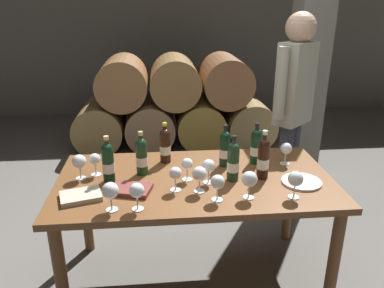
% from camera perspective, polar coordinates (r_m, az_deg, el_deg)
% --- Properties ---
extents(ground_plane, '(14.00, 14.00, 0.00)m').
position_cam_1_polar(ground_plane, '(2.79, 0.40, -19.27)').
color(ground_plane, '#66635E').
extents(cellar_back_wall, '(10.00, 0.24, 2.80)m').
position_cam_1_polar(cellar_back_wall, '(6.33, -3.50, 17.37)').
color(cellar_back_wall, slate).
rests_on(cellar_back_wall, ground_plane).
extents(barrel_stack, '(2.49, 0.90, 1.15)m').
position_cam_1_polar(barrel_stack, '(4.89, -2.61, 5.98)').
color(barrel_stack, olive).
rests_on(barrel_stack, ground_plane).
extents(stone_pillar, '(0.32, 0.32, 2.60)m').
position_cam_1_polar(stone_pillar, '(4.04, 17.20, 12.99)').
color(stone_pillar, slate).
rests_on(stone_pillar, ground_plane).
extents(dining_table, '(1.70, 0.90, 0.76)m').
position_cam_1_polar(dining_table, '(2.41, 0.44, -7.07)').
color(dining_table, brown).
rests_on(dining_table, ground_plane).
extents(wine_bottle_0, '(0.07, 0.07, 0.28)m').
position_cam_1_polar(wine_bottle_0, '(2.57, 9.56, -0.28)').
color(wine_bottle_0, black).
rests_on(wine_bottle_0, dining_table).
extents(wine_bottle_1, '(0.07, 0.07, 0.28)m').
position_cam_1_polar(wine_bottle_1, '(2.56, -4.03, -0.16)').
color(wine_bottle_1, black).
rests_on(wine_bottle_1, dining_table).
extents(wine_bottle_2, '(0.07, 0.07, 0.28)m').
position_cam_1_polar(wine_bottle_2, '(2.50, 4.97, -0.63)').
color(wine_bottle_2, black).
rests_on(wine_bottle_2, dining_table).
extents(wine_bottle_3, '(0.07, 0.07, 0.29)m').
position_cam_1_polar(wine_bottle_3, '(2.33, -12.45, -2.66)').
color(wine_bottle_3, black).
rests_on(wine_bottle_3, dining_table).
extents(wine_bottle_4, '(0.07, 0.07, 0.29)m').
position_cam_1_polar(wine_bottle_4, '(2.31, 6.18, -2.58)').
color(wine_bottle_4, '#19381E').
rests_on(wine_bottle_4, dining_table).
extents(wine_bottle_5, '(0.07, 0.07, 0.29)m').
position_cam_1_polar(wine_bottle_5, '(2.39, -7.56, -1.78)').
color(wine_bottle_5, '#19381E').
rests_on(wine_bottle_5, dining_table).
extents(wine_bottle_6, '(0.07, 0.07, 0.31)m').
position_cam_1_polar(wine_bottle_6, '(2.36, 10.63, -2.07)').
color(wine_bottle_6, black).
rests_on(wine_bottle_6, dining_table).
extents(wine_glass_0, '(0.08, 0.08, 0.15)m').
position_cam_1_polar(wine_glass_0, '(2.27, 2.50, -3.39)').
color(wine_glass_0, white).
rests_on(wine_glass_0, dining_table).
extents(wine_glass_1, '(0.09, 0.09, 0.16)m').
position_cam_1_polar(wine_glass_1, '(2.41, -16.54, -2.60)').
color(wine_glass_1, white).
rests_on(wine_glass_1, dining_table).
extents(wine_glass_2, '(0.08, 0.08, 0.15)m').
position_cam_1_polar(wine_glass_2, '(2.08, 3.85, -5.79)').
color(wine_glass_2, white).
rests_on(wine_glass_2, dining_table).
extents(wine_glass_3, '(0.07, 0.07, 0.14)m').
position_cam_1_polar(wine_glass_3, '(2.30, -0.73, -3.11)').
color(wine_glass_3, white).
rests_on(wine_glass_3, dining_table).
extents(wine_glass_4, '(0.09, 0.09, 0.16)m').
position_cam_1_polar(wine_glass_4, '(2.18, 15.24, -5.14)').
color(wine_glass_4, white).
rests_on(wine_glass_4, dining_table).
extents(wine_glass_5, '(0.07, 0.07, 0.15)m').
position_cam_1_polar(wine_glass_5, '(2.18, -2.51, -4.53)').
color(wine_glass_5, white).
rests_on(wine_glass_5, dining_table).
extents(wine_glass_6, '(0.07, 0.07, 0.15)m').
position_cam_1_polar(wine_glass_6, '(2.44, -14.35, -2.32)').
color(wine_glass_6, white).
rests_on(wine_glass_6, dining_table).
extents(wine_glass_7, '(0.08, 0.08, 0.15)m').
position_cam_1_polar(wine_glass_7, '(2.60, 13.91, -0.76)').
color(wine_glass_7, white).
rests_on(wine_glass_7, dining_table).
extents(wine_glass_8, '(0.09, 0.09, 0.16)m').
position_cam_1_polar(wine_glass_8, '(2.12, 8.60, -5.29)').
color(wine_glass_8, white).
rests_on(wine_glass_8, dining_table).
extents(wine_glass_9, '(0.08, 0.08, 0.15)m').
position_cam_1_polar(wine_glass_9, '(2.01, -8.27, -7.00)').
color(wine_glass_9, white).
rests_on(wine_glass_9, dining_table).
extents(wine_glass_10, '(0.09, 0.09, 0.16)m').
position_cam_1_polar(wine_glass_10, '(2.02, -12.13, -6.91)').
color(wine_glass_10, white).
rests_on(wine_glass_10, dining_table).
extents(wine_glass_11, '(0.08, 0.08, 0.16)m').
position_cam_1_polar(wine_glass_11, '(2.16, 1.13, -4.56)').
color(wine_glass_11, white).
rests_on(wine_glass_11, dining_table).
extents(tasting_notebook, '(0.25, 0.21, 0.03)m').
position_cam_1_polar(tasting_notebook, '(2.23, -9.07, -6.76)').
color(tasting_notebook, brown).
rests_on(tasting_notebook, dining_table).
extents(leather_ledger, '(0.26, 0.21, 0.03)m').
position_cam_1_polar(leather_ledger, '(2.23, -16.32, -7.49)').
color(leather_ledger, '#B2A893').
rests_on(leather_ledger, dining_table).
extents(serving_plate, '(0.24, 0.24, 0.01)m').
position_cam_1_polar(serving_plate, '(2.40, 16.07, -5.46)').
color(serving_plate, white).
rests_on(serving_plate, dining_table).
extents(sommelier_presenting, '(0.39, 0.35, 1.72)m').
position_cam_1_polar(sommelier_presenting, '(3.16, 15.00, 6.38)').
color(sommelier_presenting, '#383842').
rests_on(sommelier_presenting, ground_plane).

